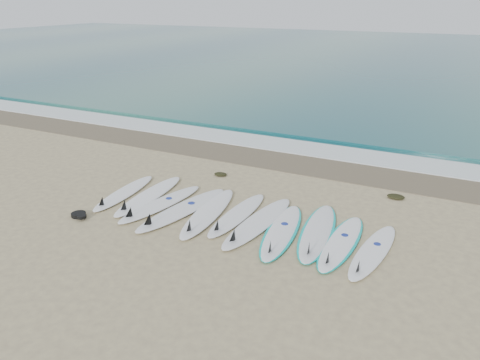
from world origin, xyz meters
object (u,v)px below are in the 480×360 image
at_px(surfboard_0, 123,193).
at_px(surfboard_10, 372,252).
at_px(surfboard_5, 236,215).
at_px(leash_coil, 79,215).

height_order(surfboard_0, surfboard_10, surfboard_10).
relative_size(surfboard_5, surfboard_10, 1.02).
bearing_deg(surfboard_0, surfboard_5, -2.74).
distance_m(surfboard_5, surfboard_10, 3.03).
bearing_deg(surfboard_0, surfboard_10, -6.64).
bearing_deg(leash_coil, surfboard_5, 26.32).
relative_size(surfboard_0, leash_coil, 5.34).
bearing_deg(surfboard_5, leash_coil, -153.05).
xyz_separation_m(surfboard_5, surfboard_10, (3.02, -0.27, -0.00)).
bearing_deg(leash_coil, surfboard_0, 87.47).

